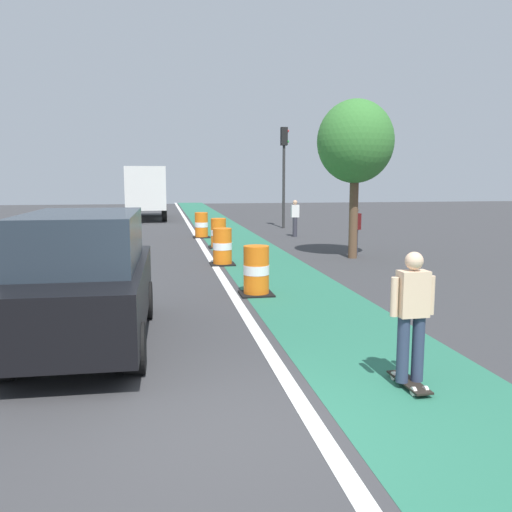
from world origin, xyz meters
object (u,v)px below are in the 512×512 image
delivery_truck_down_block (147,190)px  traffic_light_corner (284,159)px  parked_suv_nearest (84,278)px  traffic_barrel_far (201,225)px  traffic_barrel_front (256,271)px  street_tree_sidewalk (355,142)px  traffic_barrel_back (218,233)px  skateboarder_on_lane (412,315)px  pedestrian_crossing (295,217)px  pedestrian_waiting (355,229)px  traffic_barrel_mid (222,247)px

delivery_truck_down_block → traffic_light_corner: bearing=-47.4°
parked_suv_nearest → traffic_barrel_far: bearing=79.0°
traffic_barrel_front → street_tree_sidewalk: street_tree_sidewalk is taller
traffic_barrel_back → street_tree_sidewalk: (3.98, -3.34, 3.14)m
skateboarder_on_lane → pedestrian_crossing: 17.30m
skateboarder_on_lane → pedestrian_crossing: bearing=80.6°
traffic_light_corner → pedestrian_waiting: 10.43m
delivery_truck_down_block → street_tree_sidewalk: (6.89, -18.37, 1.82)m
pedestrian_crossing → traffic_barrel_mid: bearing=-119.2°
traffic_barrel_back → pedestrian_waiting: 5.09m
parked_suv_nearest → street_tree_sidewalk: bearing=47.8°
traffic_barrel_mid → traffic_barrel_far: 7.55m
skateboarder_on_lane → pedestrian_waiting: (3.40, 11.13, -0.05)m
pedestrian_crossing → street_tree_sidewalk: (0.27, -6.55, 2.80)m
parked_suv_nearest → delivery_truck_down_block: 26.37m
traffic_barrel_back → traffic_light_corner: traffic_light_corner is taller
traffic_barrel_back → traffic_barrel_far: 3.59m
traffic_barrel_back → traffic_barrel_front: bearing=-90.3°
parked_suv_nearest → delivery_truck_down_block: size_ratio=0.61×
traffic_barrel_back → traffic_barrel_far: (-0.36, 3.58, 0.00)m
traffic_light_corner → skateboarder_on_lane: bearing=-98.8°
traffic_barrel_back → pedestrian_crossing: 4.91m
parked_suv_nearest → street_tree_sidewalk: (7.25, 7.98, 2.63)m
parked_suv_nearest → street_tree_sidewalk: 11.10m
traffic_barrel_mid → traffic_light_corner: size_ratio=0.21×
traffic_barrel_back → delivery_truck_down_block: 15.36m
parked_suv_nearest → traffic_barrel_mid: (2.96, 7.35, -0.50)m
delivery_truck_down_block → street_tree_sidewalk: 19.71m
parked_suv_nearest → delivery_truck_down_block: (0.36, 26.35, 0.81)m
delivery_truck_down_block → traffic_barrel_back: bearing=-79.1°
skateboarder_on_lane → traffic_barrel_mid: skateboarder_on_lane is taller
traffic_barrel_front → pedestrian_crossing: (3.75, 11.47, 0.33)m
parked_suv_nearest → traffic_barrel_far: size_ratio=4.25×
traffic_barrel_mid → traffic_light_corner: 12.53m
pedestrian_waiting → street_tree_sidewalk: 2.88m
traffic_barrel_mid → pedestrian_waiting: 4.76m
traffic_barrel_mid → traffic_light_corner: traffic_light_corner is taller
pedestrian_crossing → street_tree_sidewalk: 7.13m
traffic_barrel_front → traffic_barrel_back: size_ratio=1.00×
skateboarder_on_lane → traffic_barrel_front: skateboarder_on_lane is taller
traffic_barrel_far → parked_suv_nearest: bearing=-101.0°
traffic_barrel_mid → traffic_barrel_far: (-0.06, 7.55, 0.00)m
parked_suv_nearest → traffic_light_corner: bearing=68.4°
parked_suv_nearest → traffic_barrel_back: (3.26, 11.32, -0.50)m
parked_suv_nearest → pedestrian_waiting: (7.54, 8.59, -0.17)m
parked_suv_nearest → traffic_light_corner: 20.25m
parked_suv_nearest → delivery_truck_down_block: delivery_truck_down_block is taller
traffic_barrel_back → pedestrian_waiting: bearing=-32.6°
traffic_light_corner → pedestrian_crossing: bearing=-96.1°
traffic_barrel_front → street_tree_sidewalk: size_ratio=0.22×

